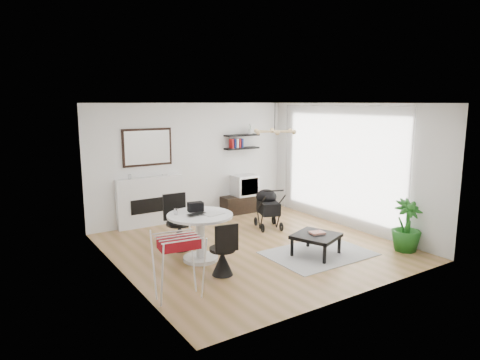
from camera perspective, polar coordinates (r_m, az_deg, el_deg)
floor at (r=8.25m, az=1.80°, el=-8.89°), size 5.00×5.00×0.00m
ceiling at (r=7.79m, az=1.91°, el=10.22°), size 5.00×5.00×0.00m
wall_back at (r=10.03m, az=-6.32°, el=2.46°), size 5.00×0.00×5.00m
wall_left at (r=6.82m, az=-15.68°, el=-1.60°), size 0.00×5.00×5.00m
wall_right at (r=9.54m, az=14.30°, el=1.79°), size 0.00×5.00×5.00m
sheer_curtain at (r=9.60m, az=13.02°, el=1.90°), size 0.04×3.60×2.60m
fireplace at (r=9.64m, az=-11.89°, el=-2.04°), size 1.50×0.17×2.16m
shelf_lower at (r=10.53m, az=0.25°, el=4.26°), size 0.90×0.25×0.04m
shelf_upper at (r=10.50m, az=0.25°, el=6.00°), size 0.90×0.25×0.04m
pendant_lamp at (r=8.46m, az=4.64°, el=6.47°), size 0.90×0.90×0.10m
tv_console at (r=10.70m, az=0.48°, el=-3.17°), size 1.15×0.40×0.43m
crt_tv at (r=10.60m, az=0.55°, el=-0.69°), size 0.59×0.51×0.51m
dining_table at (r=7.45m, az=-5.33°, el=-6.65°), size 1.13×1.13×0.83m
laptop at (r=7.27m, az=-5.61°, el=-4.64°), size 0.39×0.29×0.03m
black_bag at (r=7.56m, az=-5.96°, el=-3.56°), size 0.29×0.20×0.16m
newspaper at (r=7.36m, az=-3.73°, el=-4.50°), size 0.40×0.36×0.01m
drinking_glass at (r=7.37m, az=-8.57°, el=-4.20°), size 0.06×0.06×0.11m
chair_far at (r=8.11m, az=-8.11°, el=-6.91°), size 0.49×0.50×1.03m
chair_near at (r=6.89m, az=-2.30°, el=-10.41°), size 0.43×0.45×0.88m
drying_rack at (r=6.09m, az=-8.22°, el=-11.21°), size 0.69×0.66×0.94m
stroller at (r=9.39m, az=3.72°, el=-3.96°), size 0.68×0.85×0.93m
rug at (r=8.01m, az=10.42°, el=-9.61°), size 1.84×1.33×0.01m
coffee_table at (r=7.83m, az=10.12°, el=-7.46°), size 0.95×0.95×0.38m
magazines at (r=7.85m, az=10.25°, el=-6.94°), size 0.28×0.24×0.04m
potted_plant at (r=8.48m, az=21.31°, el=-5.68°), size 0.65×0.65×0.96m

